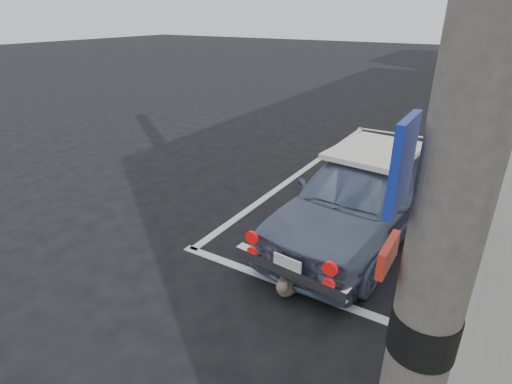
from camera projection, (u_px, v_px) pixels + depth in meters
ground at (271, 252)px, 5.19m from camera, size 80.00×80.00×0.00m
pline_rear at (287, 285)px, 4.56m from camera, size 3.00×0.12×0.01m
pline_front at (416, 136)px, 9.99m from camera, size 3.00×0.12×0.01m
pline_side at (306, 168)px, 7.95m from camera, size 0.12×7.00×0.01m
retro_coupe at (361, 195)px, 5.33m from camera, size 1.79×3.69×1.21m
cat at (287, 284)px, 4.37m from camera, size 0.27×0.53×0.28m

